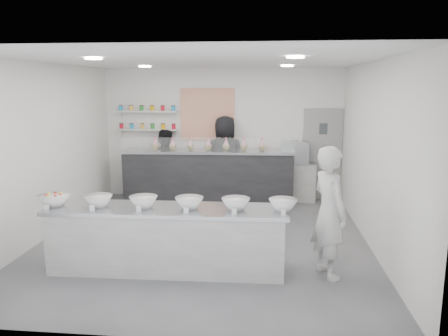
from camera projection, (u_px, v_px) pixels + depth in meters
The scene contains 26 objects.
floor at pixel (204, 240), 7.50m from camera, with size 6.00×6.00×0.00m, color #515156.
ceiling at pixel (203, 61), 6.94m from camera, with size 6.00×6.00×0.00m, color white.
back_wall at pixel (222, 134), 10.15m from camera, with size 5.50×5.50×0.00m, color white.
left_wall at pixel (45, 151), 7.49m from camera, with size 6.00×6.00×0.00m, color white.
right_wall at pixel (374, 156), 6.95m from camera, with size 6.00×6.00×0.00m, color white.
back_door at pixel (322, 155), 9.98m from camera, with size 0.88×0.04×2.10m, color gray.
pattern_panel at pixel (207, 115), 10.08m from camera, with size 1.25×0.03×1.20m, color #DF561E.
jar_shelf_lower at pixel (148, 129), 10.21m from camera, with size 1.45×0.22×0.04m, color silver.
jar_shelf_upper at pixel (147, 111), 10.13m from camera, with size 1.45×0.22×0.04m, color silver.
preserve_jars at pixel (147, 117), 10.14m from camera, with size 1.45×0.10×0.56m, color red, non-canonical shape.
downlight_0 at pixel (93, 59), 6.10m from camera, with size 0.24×0.24×0.02m, color white.
downlight_1 at pixel (295, 57), 5.83m from camera, with size 0.24×0.24×0.02m, color white.
downlight_2 at pixel (145, 67), 8.65m from camera, with size 0.24×0.24×0.02m, color white.
downlight_3 at pixel (287, 66), 8.37m from camera, with size 0.24×0.24×0.02m, color white.
prep_counter at pixel (167, 239), 6.20m from camera, with size 3.38×0.77×0.92m, color #999995.
back_bar at pixel (208, 176), 9.88m from camera, with size 3.83×0.70×1.19m, color black.
sneeze_guard at pixel (207, 145), 9.41m from camera, with size 3.77×0.02×0.32m, color white.
espresso_ledge at pixel (289, 182), 9.98m from camera, with size 1.21×0.38×0.90m, color #999995.
espresso_machine at pixel (294, 152), 9.84m from camera, with size 0.61×0.42×0.47m, color #93969E.
cup_stacks at pixel (265, 154), 9.92m from camera, with size 0.24×0.24×0.35m, color #A0806C, non-canonical shape.
prep_bowls at pixel (166, 202), 6.10m from camera, with size 3.65×0.50×0.16m, color white, non-canonical shape.
label_cards at pixel (156, 216), 5.60m from camera, with size 3.31×0.04×0.07m, color white, non-canonical shape.
cookie_bags at pixel (208, 144), 9.74m from camera, with size 2.56×0.16×0.28m, color pink, non-canonical shape.
woman_prep at pixel (329, 212), 5.94m from camera, with size 0.66×0.44×1.82m, color beige.
staff_left at pixel (165, 164), 10.19m from camera, with size 0.79×0.61×1.62m, color black.
staff_right at pixel (225, 158), 10.02m from camera, with size 0.95×0.62×1.94m, color black.
Camera 1 is at (1.05, -7.07, 2.61)m, focal length 35.00 mm.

